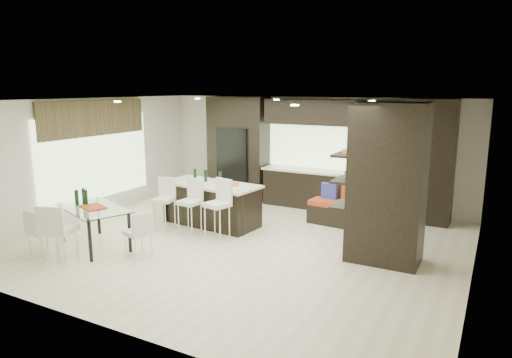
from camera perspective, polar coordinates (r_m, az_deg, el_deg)
The scene contains 22 objects.
ground at distance 8.83m, azimuth -1.86°, elevation -8.02°, with size 8.00×8.00×0.00m, color beige.
back_wall at distance 11.60m, azimuth 6.79°, elevation 3.47°, with size 8.00×0.02×2.70m, color beige.
left_wall at distance 11.02m, azimuth -20.25°, elevation 2.42°, with size 0.02×7.00×2.70m, color beige.
right_wall at distance 7.38m, azimuth 26.08°, elevation -2.20°, with size 0.02×7.00×2.70m, color beige.
ceiling at distance 8.33m, azimuth -1.98°, elevation 9.77°, with size 8.00×7.00×0.02m, color white.
window_left at distance 11.12m, azimuth -19.34°, elevation 2.56°, with size 0.04×3.20×1.90m, color #B2D199.
window_back at distance 11.34m, azimuth 9.57°, elevation 4.23°, with size 3.40×0.04×1.20m, color #B2D199.
stone_accent at distance 11.01m, azimuth -19.55°, elevation 7.18°, with size 0.08×3.00×0.80m, color brown.
ceiling_spots at distance 8.55m, azimuth -1.12°, elevation 9.68°, with size 4.00×3.00×0.02m, color white.
back_cabinetry at distance 11.12m, azimuth 8.57°, elevation 3.08°, with size 6.80×0.68×2.70m, color black.
refrigerator at distance 12.15m, azimuth -2.29°, elevation 1.99°, with size 0.90×0.68×1.90m, color black.
partition_column at distance 7.93m, azimuth 16.09°, elevation -0.59°, with size 1.20×0.80×2.70m, color black.
kitchen_island at distance 9.95m, azimuth -5.65°, elevation -3.10°, with size 2.17×0.93×0.91m, color black.
stool_left at distance 9.75m, azimuth -11.41°, elevation -3.68°, with size 0.39×0.39×0.87m, color silver.
stool_mid at distance 9.34m, azimuth -8.27°, elevation -4.12°, with size 0.40×0.40×0.91m, color silver.
stool_right at distance 8.96m, azimuth -4.87°, elevation -4.56°, with size 0.42×0.42×0.96m, color silver.
bench at distance 10.04m, azimuth 10.40°, elevation -4.27°, with size 1.33×0.51×0.51m, color black.
floor_vase at distance 8.07m, azimuth 13.54°, elevation -5.67°, with size 0.45×0.45×1.23m, color #4E5C42, non-canonical shape.
dining_table at distance 9.06m, azimuth -19.52°, elevation -5.68°, with size 1.56×0.88×0.75m, color white.
chair_near at distance 8.57m, azimuth -23.37°, elevation -6.34°, with size 0.50×0.50×0.93m, color silver.
chair_far at distance 8.99m, azimuth -25.08°, elevation -6.20°, with size 0.42×0.42×0.77m, color silver.
chair_end at distance 8.33m, azimuth -14.52°, elevation -6.86°, with size 0.41×0.41×0.76m, color silver.
Camera 1 is at (4.18, -7.20, 2.94)m, focal length 32.00 mm.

